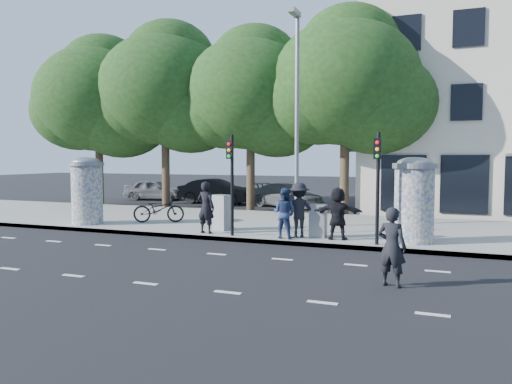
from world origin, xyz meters
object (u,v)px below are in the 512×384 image
at_px(ad_column_right, 414,198).
at_px(man_road, 392,247).
at_px(ped_d, 299,210).
at_px(cabinet_left, 222,212).
at_px(car_mid, 216,191).
at_px(ped_a, 90,200).
at_px(cabinet_right, 318,221).
at_px(street_lamp, 297,104).
at_px(traffic_pole_near, 231,174).
at_px(ped_c, 284,213).
at_px(car_left, 155,190).
at_px(bicycle, 159,209).
at_px(traffic_pole_far, 378,176).
at_px(car_right, 287,195).
at_px(ped_b, 206,207).
at_px(ped_f, 338,214).
at_px(ad_column_left, 87,189).

height_order(ad_column_right, man_road, ad_column_right).
xyz_separation_m(ped_d, cabinet_left, (-3.09, 0.59, -0.26)).
bearing_deg(cabinet_left, car_mid, 136.69).
bearing_deg(ped_a, cabinet_right, 176.46).
bearing_deg(ped_a, street_lamp, -169.48).
relative_size(traffic_pole_near, ped_d, 1.88).
bearing_deg(ped_c, car_left, -33.41).
relative_size(ped_c, cabinet_right, 1.50).
bearing_deg(traffic_pole_near, bicycle, 153.43).
bearing_deg(traffic_pole_far, ped_a, 174.55).
relative_size(traffic_pole_far, ped_a, 1.85).
distance_m(ad_column_right, car_right, 12.84).
bearing_deg(ad_column_right, traffic_pole_far, -137.79).
xyz_separation_m(ad_column_right, ped_b, (-6.87, -0.71, -0.48)).
bearing_deg(traffic_pole_near, car_mid, 118.14).
height_order(ped_b, ped_f, ped_b).
distance_m(traffic_pole_near, ped_a, 6.99).
xyz_separation_m(ped_a, ped_f, (10.29, -0.57, -0.07)).
height_order(street_lamp, cabinet_right, street_lamp).
height_order(ad_column_right, traffic_pole_near, traffic_pole_near).
bearing_deg(cabinet_left, ad_column_right, 17.55).
distance_m(traffic_pole_far, car_mid, 16.35).
relative_size(ped_a, cabinet_left, 1.43).
bearing_deg(cabinet_left, cabinet_right, 13.43).
height_order(ad_column_right, car_left, ad_column_right).
xyz_separation_m(ped_b, ped_d, (3.26, 0.37, 0.00)).
relative_size(street_lamp, ped_c, 4.84).
xyz_separation_m(street_lamp, bicycle, (-5.57, -0.75, -4.11)).
distance_m(ped_c, cabinet_left, 2.88).
bearing_deg(ad_column_right, cabinet_left, 177.84).
bearing_deg(car_right, car_mid, 105.58).
bearing_deg(car_mid, ped_f, -141.25).
distance_m(ped_d, cabinet_left, 3.15).
bearing_deg(cabinet_right, cabinet_left, 174.28).
distance_m(cabinet_left, car_left, 15.42).
bearing_deg(cabinet_right, car_mid, 129.99).
bearing_deg(ped_b, man_road, 152.70).
xyz_separation_m(ad_column_right, traffic_pole_far, (-1.00, -0.91, 0.69)).
distance_m(ad_column_left, man_road, 13.27).
xyz_separation_m(ad_column_right, cabinet_left, (-6.70, 0.25, -0.75)).
xyz_separation_m(ad_column_left, ped_a, (-0.20, 0.40, -0.47)).
bearing_deg(ped_a, ped_c, 172.45).
distance_m(bicycle, car_right, 9.56).
bearing_deg(traffic_pole_near, ped_c, 5.80).
distance_m(ped_b, ped_d, 3.28).
distance_m(traffic_pole_near, ped_c, 2.21).
xyz_separation_m(ped_c, cabinet_left, (-2.70, 0.98, -0.19)).
bearing_deg(ped_f, car_left, -46.85).
xyz_separation_m(traffic_pole_near, cabinet_right, (2.79, 0.75, -1.53)).
bearing_deg(ped_b, car_left, -44.83).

